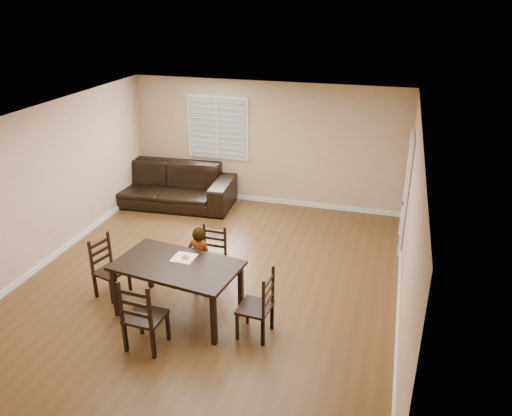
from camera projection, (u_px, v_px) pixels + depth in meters
The scene contains 11 objects.
ground at pixel (212, 280), 8.26m from camera, with size 7.00×7.00×0.00m, color brown.
room at pixel (214, 175), 7.69m from camera, with size 6.04×7.04×2.72m.
dining_table at pixel (177, 269), 7.14m from camera, with size 1.90×1.23×0.83m.
chair_near at pixel (214, 255), 8.21m from camera, with size 0.43×0.40×0.93m.
chair_far at pixel (140, 321), 6.45m from camera, with size 0.51×0.48×1.08m.
chair_left at pixel (105, 268), 7.77m from camera, with size 0.51×0.53×0.97m.
chair_right at pixel (263, 308), 6.76m from camera, with size 0.46×0.49×1.02m.
child at pixel (200, 260), 7.75m from camera, with size 0.41×0.27×1.13m, color gray.
napkin at pixel (184, 258), 7.27m from camera, with size 0.32×0.32×0.00m, color beige.
donut at pixel (185, 257), 7.25m from camera, with size 0.11×0.11×0.04m.
sofa at pixel (163, 185), 11.07m from camera, with size 3.10×1.21×0.91m, color black.
Camera 1 is at (2.66, -6.61, 4.41)m, focal length 35.00 mm.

